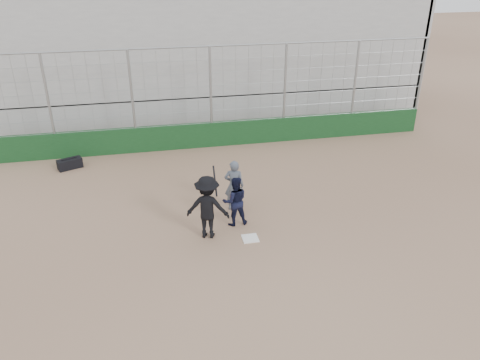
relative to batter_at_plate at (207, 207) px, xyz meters
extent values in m
plane|color=brown|center=(1.12, -0.40, -0.92)|extent=(90.00, 90.00, 0.00)
cube|color=white|center=(1.12, -0.40, -0.91)|extent=(0.44, 0.44, 0.02)
cube|color=#103416|center=(1.12, 6.60, -0.42)|extent=(18.00, 0.25, 1.00)
cylinder|color=gray|center=(1.12, 6.60, 1.08)|extent=(0.10, 0.10, 4.00)
cylinder|color=gray|center=(10.12, 6.60, 1.08)|extent=(0.10, 0.10, 4.00)
cylinder|color=gray|center=(1.12, 6.60, 3.08)|extent=(18.00, 0.07, 0.07)
cube|color=gray|center=(1.12, 11.55, -0.12)|extent=(20.00, 6.70, 1.60)
cube|color=gray|center=(1.12, 11.55, 2.78)|extent=(20.00, 6.70, 4.20)
cube|color=gray|center=(11.12, 11.55, 1.98)|extent=(0.25, 6.70, 6.10)
imported|color=black|center=(0.00, 0.00, 0.00)|extent=(1.34, 1.01, 1.84)
cylinder|color=black|center=(0.25, 0.15, 0.70)|extent=(0.07, 0.57, 0.71)
imported|color=black|center=(0.85, 0.44, -0.42)|extent=(0.77, 0.62, 1.00)
sphere|color=maroon|center=(0.85, 0.44, -0.01)|extent=(0.28, 0.28, 0.28)
imported|color=#464D59|center=(1.00, 1.32, -0.18)|extent=(0.69, 0.55, 1.48)
cube|color=black|center=(-4.33, 5.50, -0.74)|extent=(0.94, 0.67, 0.37)
cylinder|color=black|center=(-4.33, 5.50, -0.53)|extent=(0.53, 0.25, 0.04)
camera|label=1|loc=(-1.39, -11.06, 6.34)|focal=35.00mm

